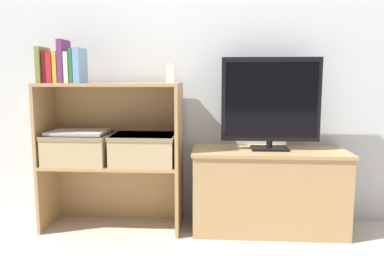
% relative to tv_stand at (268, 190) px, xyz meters
% --- Properties ---
extents(ground_plane, '(16.00, 16.00, 0.00)m').
position_rel_tv_stand_xyz_m(ground_plane, '(-0.47, -0.18, -0.26)').
color(ground_plane, '#BCB2A3').
extents(wall_back, '(10.00, 0.05, 2.40)m').
position_rel_tv_stand_xyz_m(wall_back, '(-0.47, 0.22, 0.94)').
color(wall_back, silver).
rests_on(wall_back, ground_plane).
extents(tv_stand, '(0.94, 0.38, 0.51)m').
position_rel_tv_stand_xyz_m(tv_stand, '(0.00, 0.00, 0.00)').
color(tv_stand, tan).
rests_on(tv_stand, ground_plane).
extents(tv, '(0.59, 0.14, 0.56)m').
position_rel_tv_stand_xyz_m(tv, '(0.00, -0.00, 0.55)').
color(tv, black).
rests_on(tv, tv_stand).
extents(bookshelf_lower_tier, '(0.86, 0.33, 0.42)m').
position_rel_tv_stand_xyz_m(bookshelf_lower_tier, '(-0.98, 0.05, 0.01)').
color(bookshelf_lower_tier, tan).
rests_on(bookshelf_lower_tier, ground_plane).
extents(bookshelf_upper_tier, '(0.86, 0.33, 0.50)m').
position_rel_tv_stand_xyz_m(bookshelf_upper_tier, '(-0.98, 0.05, 0.48)').
color(bookshelf_upper_tier, tan).
rests_on(bookshelf_upper_tier, bookshelf_lower_tier).
extents(book_olive, '(0.03, 0.15, 0.21)m').
position_rel_tv_stand_xyz_m(book_olive, '(-1.36, -0.08, 0.77)').
color(book_olive, olive).
rests_on(book_olive, bookshelf_upper_tier).
extents(book_maroon, '(0.02, 0.12, 0.19)m').
position_rel_tv_stand_xyz_m(book_maroon, '(-1.33, -0.08, 0.75)').
color(book_maroon, maroon).
rests_on(book_maroon, bookshelf_upper_tier).
extents(book_crimson, '(0.03, 0.14, 0.18)m').
position_rel_tv_stand_xyz_m(book_crimson, '(-1.30, -0.08, 0.75)').
color(book_crimson, '#B22328').
rests_on(book_crimson, bookshelf_upper_tier).
extents(book_mustard, '(0.02, 0.15, 0.18)m').
position_rel_tv_stand_xyz_m(book_mustard, '(-1.27, -0.08, 0.75)').
color(book_mustard, gold).
rests_on(book_mustard, bookshelf_upper_tier).
extents(book_plum, '(0.03, 0.15, 0.25)m').
position_rel_tv_stand_xyz_m(book_plum, '(-1.23, -0.08, 0.79)').
color(book_plum, '#6B2D66').
rests_on(book_plum, bookshelf_upper_tier).
extents(book_ivory, '(0.03, 0.15, 0.18)m').
position_rel_tv_stand_xyz_m(book_ivory, '(-1.20, -0.08, 0.75)').
color(book_ivory, silver).
rests_on(book_ivory, bookshelf_upper_tier).
extents(book_forest, '(0.02, 0.15, 0.20)m').
position_rel_tv_stand_xyz_m(book_forest, '(-1.17, -0.08, 0.76)').
color(book_forest, '#286638').
rests_on(book_forest, bookshelf_upper_tier).
extents(book_skyblue, '(0.04, 0.15, 0.21)m').
position_rel_tv_stand_xyz_m(book_skyblue, '(-1.14, -0.08, 0.76)').
color(book_skyblue, '#709ECC').
rests_on(book_skyblue, bookshelf_upper_tier).
extents(baby_monitor, '(0.05, 0.04, 0.14)m').
position_rel_tv_stand_xyz_m(baby_monitor, '(-0.60, -0.01, 0.71)').
color(baby_monitor, white).
rests_on(baby_monitor, bookshelf_upper_tier).
extents(storage_basket_left, '(0.39, 0.30, 0.18)m').
position_rel_tv_stand_xyz_m(storage_basket_left, '(-1.18, -0.03, 0.26)').
color(storage_basket_left, tan).
rests_on(storage_basket_left, bookshelf_lower_tier).
extents(storage_basket_right, '(0.39, 0.30, 0.18)m').
position_rel_tv_stand_xyz_m(storage_basket_right, '(-0.77, -0.03, 0.26)').
color(storage_basket_right, tan).
rests_on(storage_basket_right, bookshelf_lower_tier).
extents(laptop, '(0.35, 0.24, 0.02)m').
position_rel_tv_stand_xyz_m(laptop, '(-1.18, -0.03, 0.36)').
color(laptop, white).
rests_on(laptop, storage_basket_left).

